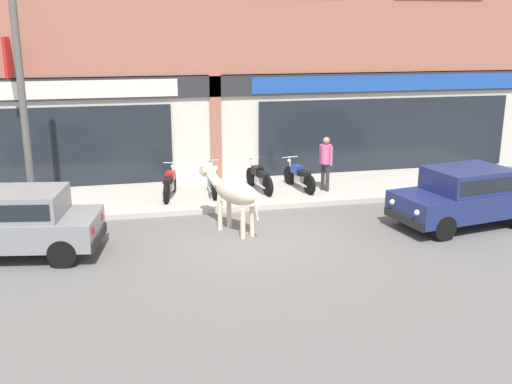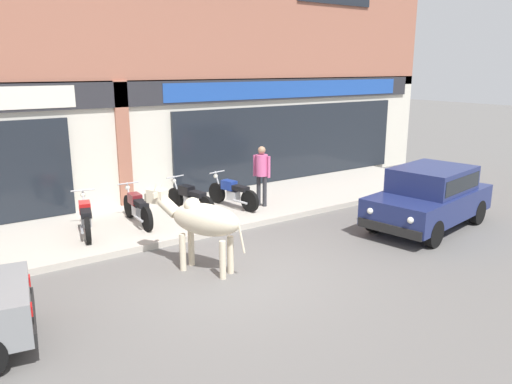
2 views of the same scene
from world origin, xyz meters
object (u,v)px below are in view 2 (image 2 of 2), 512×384
at_px(motorcycle_0, 86,217).
at_px(pedestrian, 262,170).
at_px(motorcycle_3, 233,193).
at_px(cow, 201,220).
at_px(motorcycle_2, 190,199).
at_px(car_0, 430,194).
at_px(motorcycle_1, 137,208).

height_order(motorcycle_0, pedestrian, pedestrian).
xyz_separation_m(motorcycle_0, motorcycle_3, (3.82, 0.01, 0.00)).
bearing_deg(cow, motorcycle_3, 49.37).
distance_m(cow, motorcycle_2, 3.40).
bearing_deg(car_0, motorcycle_2, 138.42).
distance_m(motorcycle_1, motorcycle_3, 2.60).
relative_size(cow, pedestrian, 1.22).
distance_m(motorcycle_1, motorcycle_2, 1.41).
xyz_separation_m(motorcycle_1, pedestrian, (3.30, -0.40, 0.60)).
distance_m(motorcycle_3, pedestrian, 0.98).
bearing_deg(motorcycle_3, cow, -130.63).
bearing_deg(motorcycle_2, motorcycle_1, -178.48).
relative_size(car_0, pedestrian, 2.37).
relative_size(car_0, motorcycle_2, 2.11).
bearing_deg(pedestrian, motorcycle_1, 173.15).
height_order(motorcycle_1, pedestrian, pedestrian).
relative_size(motorcycle_1, motorcycle_2, 1.01).
height_order(cow, motorcycle_2, cow).
distance_m(car_0, motorcycle_2, 5.81).
xyz_separation_m(motorcycle_2, motorcycle_3, (1.19, -0.11, 0.00)).
bearing_deg(cow, motorcycle_2, 66.23).
relative_size(car_0, motorcycle_1, 2.09).
xyz_separation_m(motorcycle_3, pedestrian, (0.70, -0.33, 0.60)).
xyz_separation_m(car_0, pedestrian, (-2.45, 3.42, 0.31)).
height_order(motorcycle_1, motorcycle_3, same).
bearing_deg(motorcycle_1, motorcycle_0, -176.47).
xyz_separation_m(motorcycle_0, pedestrian, (4.52, -0.32, 0.60)).
bearing_deg(motorcycle_0, car_0, -28.24).
bearing_deg(car_0, motorcycle_1, 146.42).
height_order(motorcycle_2, motorcycle_3, same).
bearing_deg(pedestrian, motorcycle_3, 155.01).
xyz_separation_m(cow, motorcycle_1, (-0.05, 3.04, -0.48)).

